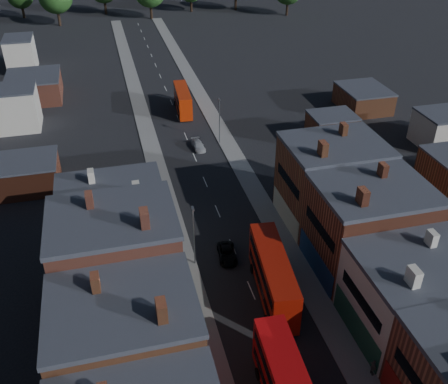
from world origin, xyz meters
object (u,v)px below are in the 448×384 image
car_3 (198,145)px  ped_3 (373,368)px  bus_1 (273,276)px  car_2 (227,254)px  bus_2 (183,100)px

car_3 → ped_3: ped_3 is taller
bus_1 → car_3: bearing=97.4°
ped_3 → car_2: bearing=22.0°
bus_1 → car_2: bearing=119.1°
bus_2 → car_2: bus_2 is taller
bus_2 → car_2: size_ratio=2.40×
bus_1 → bus_2: 52.04m
bus_2 → ped_3: 64.45m
bus_2 → bus_1: bearing=-86.0°
car_2 → car_3: 28.77m
car_2 → bus_2: bearing=92.7°
bus_2 → car_2: (-2.70, -44.55, -1.85)m
bus_2 → car_3: 15.99m
ped_3 → bus_2: bearing=3.2°
bus_2 → car_3: size_ratio=2.51×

